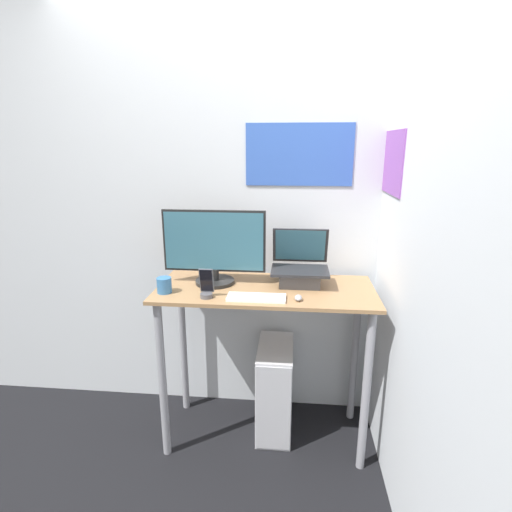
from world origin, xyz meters
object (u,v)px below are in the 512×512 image
object	(u,v)px
laptop	(300,270)
mouse	(298,298)
cell_phone	(206,288)
keyboard	(256,297)
monitor	(214,250)
computer_tower	(275,388)

from	to	relation	value
laptop	mouse	size ratio (longest dim) A/B	5.20
mouse	cell_phone	world-z (taller)	cell_phone
keyboard	mouse	world-z (taller)	mouse
monitor	keyboard	size ratio (longest dim) A/B	1.91
monitor	keyboard	distance (m)	0.39
mouse	computer_tower	world-z (taller)	mouse
monitor	computer_tower	world-z (taller)	monitor
cell_phone	computer_tower	size ratio (longest dim) A/B	0.28
mouse	keyboard	bearing A→B (deg)	-179.68
monitor	cell_phone	size ratio (longest dim) A/B	3.70
keyboard	laptop	bearing A→B (deg)	48.21
laptop	monitor	world-z (taller)	monitor
mouse	computer_tower	xyz separation A→B (m)	(-0.12, 0.23, -0.69)
mouse	computer_tower	bearing A→B (deg)	118.01
laptop	cell_phone	size ratio (longest dim) A/B	2.04
keyboard	cell_phone	xyz separation A→B (m)	(-0.26, -0.00, 0.04)
keyboard	cell_phone	bearing A→B (deg)	-179.53
computer_tower	monitor	bearing A→B (deg)	-178.21
laptop	computer_tower	size ratio (longest dim) A/B	0.57
computer_tower	laptop	bearing A→B (deg)	8.00
monitor	mouse	bearing A→B (deg)	-24.77
keyboard	computer_tower	xyz separation A→B (m)	(0.09, 0.23, -0.68)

